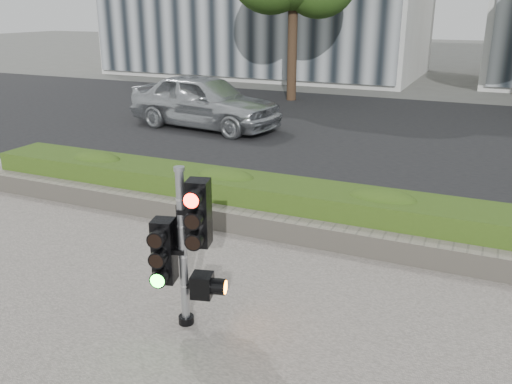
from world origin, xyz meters
TOP-DOWN VIEW (x-y plane):
  - ground at (0.00, 0.00)m, footprint 120.00×120.00m
  - road at (0.00, 10.00)m, footprint 60.00×13.00m
  - curb at (0.00, 3.15)m, footprint 60.00×0.25m
  - stone_wall at (0.00, 1.90)m, footprint 12.00×0.32m
  - hedge at (0.00, 2.55)m, footprint 12.00×1.00m
  - traffic_signal at (0.01, -0.74)m, footprint 0.68×0.56m
  - car_silver at (-5.04, 8.63)m, footprint 4.90×2.49m

SIDE VIEW (x-z plane):
  - ground at x=0.00m, z-range 0.00..0.00m
  - road at x=0.00m, z-range 0.00..0.02m
  - curb at x=0.00m, z-range 0.00..0.12m
  - stone_wall at x=0.00m, z-range 0.03..0.37m
  - hedge at x=0.00m, z-range 0.03..0.71m
  - car_silver at x=-5.04m, z-range 0.02..1.62m
  - traffic_signal at x=0.01m, z-range 0.13..2.00m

